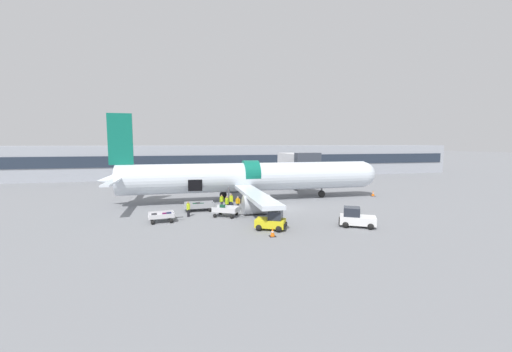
{
  "coord_description": "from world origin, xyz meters",
  "views": [
    {
      "loc": [
        -11.71,
        -34.63,
        7.64
      ],
      "look_at": [
        -2.53,
        3.83,
        3.49
      ],
      "focal_mm": 22.0,
      "sensor_mm": 36.0,
      "label": 1
    }
  ],
  "objects_px": {
    "baggage_cart_queued": "(162,217)",
    "ground_crew_loader_b": "(231,201)",
    "ground_crew_loader_a": "(227,203)",
    "baggage_tug_lead": "(272,222)",
    "ground_crew_supervisor": "(238,203)",
    "airplane": "(247,178)",
    "baggage_tug_mid": "(356,218)",
    "ground_crew_helper": "(222,201)",
    "baggage_cart_loading": "(200,207)",
    "baggage_cart_empty": "(226,211)",
    "ground_crew_driver": "(188,209)"
  },
  "relations": [
    {
      "from": "baggage_tug_lead",
      "to": "ground_crew_supervisor",
      "type": "xyz_separation_m",
      "value": [
        -1.49,
        8.73,
        0.12
      ]
    },
    {
      "from": "baggage_cart_loading",
      "to": "ground_crew_loader_b",
      "type": "bearing_deg",
      "value": 3.41
    },
    {
      "from": "airplane",
      "to": "ground_crew_loader_a",
      "type": "distance_m",
      "value": 7.11
    },
    {
      "from": "baggage_tug_mid",
      "to": "baggage_cart_loading",
      "type": "distance_m",
      "value": 17.04
    },
    {
      "from": "ground_crew_loader_a",
      "to": "airplane",
      "type": "bearing_deg",
      "value": 58.38
    },
    {
      "from": "baggage_tug_mid",
      "to": "ground_crew_driver",
      "type": "distance_m",
      "value": 16.72
    },
    {
      "from": "ground_crew_helper",
      "to": "baggage_cart_empty",
      "type": "bearing_deg",
      "value": -91.04
    },
    {
      "from": "airplane",
      "to": "baggage_cart_loading",
      "type": "xyz_separation_m",
      "value": [
        -6.55,
        -4.82,
        -2.62
      ]
    },
    {
      "from": "airplane",
      "to": "ground_crew_loader_b",
      "type": "xyz_separation_m",
      "value": [
        -2.87,
        -4.6,
        -2.16
      ]
    },
    {
      "from": "airplane",
      "to": "baggage_cart_loading",
      "type": "relative_size",
      "value": 8.85
    },
    {
      "from": "baggage_tug_lead",
      "to": "baggage_cart_queued",
      "type": "xyz_separation_m",
      "value": [
        -9.63,
        5.2,
        -0.25
      ]
    },
    {
      "from": "baggage_cart_empty",
      "to": "ground_crew_loader_a",
      "type": "bearing_deg",
      "value": 80.43
    },
    {
      "from": "ground_crew_loader_b",
      "to": "ground_crew_loader_a",
      "type": "bearing_deg",
      "value": -120.15
    },
    {
      "from": "ground_crew_loader_a",
      "to": "ground_crew_supervisor",
      "type": "bearing_deg",
      "value": 10.26
    },
    {
      "from": "baggage_tug_lead",
      "to": "baggage_tug_mid",
      "type": "distance_m",
      "value": 7.88
    },
    {
      "from": "airplane",
      "to": "ground_crew_loader_b",
      "type": "height_order",
      "value": "airplane"
    },
    {
      "from": "ground_crew_loader_a",
      "to": "baggage_cart_loading",
      "type": "bearing_deg",
      "value": 162.71
    },
    {
      "from": "baggage_cart_queued",
      "to": "baggage_tug_lead",
      "type": "bearing_deg",
      "value": -28.36
    },
    {
      "from": "ground_crew_loader_a",
      "to": "ground_crew_supervisor",
      "type": "distance_m",
      "value": 1.32
    },
    {
      "from": "baggage_cart_loading",
      "to": "baggage_cart_queued",
      "type": "relative_size",
      "value": 1.23
    },
    {
      "from": "ground_crew_loader_a",
      "to": "ground_crew_helper",
      "type": "bearing_deg",
      "value": 99.91
    },
    {
      "from": "baggage_tug_mid",
      "to": "ground_crew_helper",
      "type": "height_order",
      "value": "baggage_tug_mid"
    },
    {
      "from": "baggage_cart_empty",
      "to": "ground_crew_helper",
      "type": "xyz_separation_m",
      "value": [
        0.08,
        4.59,
        0.27
      ]
    },
    {
      "from": "baggage_cart_empty",
      "to": "ground_crew_loader_b",
      "type": "relative_size",
      "value": 1.96
    },
    {
      "from": "airplane",
      "to": "ground_crew_helper",
      "type": "relative_size",
      "value": 24.1
    },
    {
      "from": "airplane",
      "to": "ground_crew_loader_a",
      "type": "height_order",
      "value": "airplane"
    },
    {
      "from": "baggage_cart_queued",
      "to": "baggage_tug_mid",
      "type": "bearing_deg",
      "value": -18.89
    },
    {
      "from": "baggage_cart_loading",
      "to": "baggage_cart_empty",
      "type": "height_order",
      "value": "baggage_cart_empty"
    },
    {
      "from": "baggage_tug_mid",
      "to": "baggage_cart_queued",
      "type": "relative_size",
      "value": 1.07
    },
    {
      "from": "baggage_tug_lead",
      "to": "baggage_cart_empty",
      "type": "height_order",
      "value": "baggage_tug_lead"
    },
    {
      "from": "airplane",
      "to": "baggage_cart_loading",
      "type": "bearing_deg",
      "value": -143.64
    },
    {
      "from": "ground_crew_helper",
      "to": "baggage_tug_mid",
      "type": "bearing_deg",
      "value": -45.79
    },
    {
      "from": "ground_crew_helper",
      "to": "ground_crew_loader_b",
      "type": "bearing_deg",
      "value": -40.01
    },
    {
      "from": "baggage_tug_lead",
      "to": "baggage_cart_loading",
      "type": "bearing_deg",
      "value": 121.56
    },
    {
      "from": "baggage_tug_mid",
      "to": "ground_crew_loader_a",
      "type": "xyz_separation_m",
      "value": [
        -10.63,
        9.28,
        0.14
      ]
    },
    {
      "from": "baggage_cart_queued",
      "to": "ground_crew_loader_b",
      "type": "bearing_deg",
      "value": 30.65
    },
    {
      "from": "baggage_cart_loading",
      "to": "ground_crew_supervisor",
      "type": "height_order",
      "value": "ground_crew_supervisor"
    },
    {
      "from": "baggage_tug_lead",
      "to": "ground_crew_helper",
      "type": "bearing_deg",
      "value": 106.63
    },
    {
      "from": "ground_crew_driver",
      "to": "ground_crew_supervisor",
      "type": "distance_m",
      "value": 5.95
    },
    {
      "from": "baggage_cart_loading",
      "to": "ground_crew_driver",
      "type": "height_order",
      "value": "ground_crew_driver"
    },
    {
      "from": "baggage_tug_mid",
      "to": "ground_crew_supervisor",
      "type": "relative_size",
      "value": 2.27
    },
    {
      "from": "baggage_tug_lead",
      "to": "ground_crew_loader_a",
      "type": "distance_m",
      "value": 8.94
    },
    {
      "from": "ground_crew_loader_b",
      "to": "ground_crew_supervisor",
      "type": "distance_m",
      "value": 1.12
    },
    {
      "from": "baggage_tug_lead",
      "to": "ground_crew_loader_b",
      "type": "height_order",
      "value": "ground_crew_loader_b"
    },
    {
      "from": "baggage_cart_queued",
      "to": "ground_crew_loader_a",
      "type": "distance_m",
      "value": 7.61
    },
    {
      "from": "airplane",
      "to": "baggage_cart_empty",
      "type": "bearing_deg",
      "value": -115.52
    },
    {
      "from": "ground_crew_loader_b",
      "to": "ground_crew_supervisor",
      "type": "xyz_separation_m",
      "value": [
        0.62,
        -0.92,
        -0.09
      ]
    },
    {
      "from": "baggage_cart_loading",
      "to": "baggage_cart_empty",
      "type": "relative_size",
      "value": 1.21
    },
    {
      "from": "baggage_tug_lead",
      "to": "baggage_cart_empty",
      "type": "xyz_separation_m",
      "value": [
        -3.22,
        5.92,
        -0.18
      ]
    },
    {
      "from": "baggage_tug_mid",
      "to": "ground_crew_driver",
      "type": "xyz_separation_m",
      "value": [
        -14.94,
        7.51,
        0.08
      ]
    }
  ]
}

